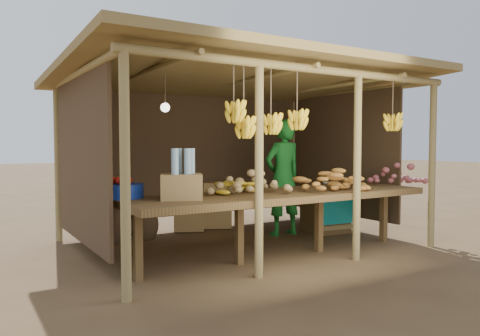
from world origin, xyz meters
TOP-DOWN VIEW (x-y plane):
  - ground at (0.00, 0.00)m, footprint 60.00×60.00m
  - stall_structure at (0.02, -0.05)m, footprint 4.70×3.50m
  - counter at (0.00, -0.95)m, footprint 3.90×1.05m
  - potato_heap at (-0.46, -1.02)m, footprint 0.98×0.69m
  - sweet_potato_heap at (0.67, -1.09)m, footprint 1.07×0.83m
  - onion_heap at (1.90, -1.01)m, footprint 0.99×0.73m
  - banana_pile at (-0.53, -0.75)m, footprint 0.59×0.42m
  - tomato_basin at (-1.81, -0.54)m, footprint 0.44×0.44m
  - bottle_box at (-1.33, -0.98)m, footprint 0.52×0.48m
  - vendor at (0.88, 0.18)m, footprint 0.65×0.44m
  - tarp_crate at (1.57, 0.01)m, footprint 0.74×0.66m
  - carton_stack at (0.14, 1.20)m, footprint 1.08×0.53m
  - burlap_sacks at (-1.22, 1.01)m, footprint 0.82×0.43m

SIDE VIEW (x-z plane):
  - ground at x=0.00m, z-range 0.00..0.00m
  - burlap_sacks at x=-1.22m, z-range -0.04..0.54m
  - carton_stack at x=0.14m, z-range -0.04..0.69m
  - tarp_crate at x=1.57m, z-range -0.07..0.74m
  - counter at x=0.00m, z-range 0.34..1.14m
  - vendor at x=0.88m, z-range 0.00..1.75m
  - tomato_basin at x=-1.81m, z-range 0.78..1.01m
  - banana_pile at x=-0.53m, z-range 0.80..1.14m
  - sweet_potato_heap at x=0.67m, z-range 0.80..1.16m
  - onion_heap at x=1.90m, z-range 0.80..1.16m
  - potato_heap at x=-0.46m, z-range 0.80..1.16m
  - bottle_box at x=-1.33m, z-range 0.74..1.27m
  - stall_structure at x=0.02m, z-range 0.70..3.13m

